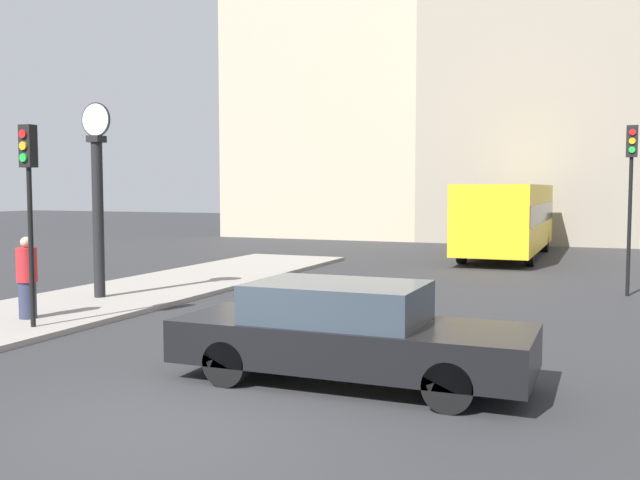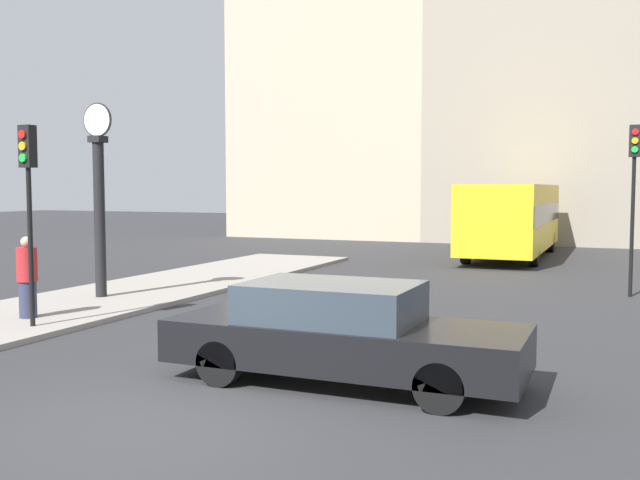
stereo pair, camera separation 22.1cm
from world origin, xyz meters
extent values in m
plane|color=#2D2D30|center=(0.00, 0.00, 0.00)|extent=(120.00, 120.00, 0.00)
cube|color=gray|center=(-6.35, 7.91, 0.05)|extent=(3.69, 19.82, 0.11)
cube|color=#B7A88E|center=(-9.74, 29.71, 8.44)|extent=(10.85, 5.00, 16.88)
cube|color=gray|center=(0.69, 29.71, 7.22)|extent=(10.02, 5.00, 14.43)
cube|color=black|center=(1.29, 2.33, 0.55)|extent=(4.79, 1.75, 0.57)
cube|color=#2D3842|center=(1.09, 2.33, 1.10)|extent=(2.30, 1.57, 0.52)
cylinder|color=black|center=(2.77, 3.09, 0.31)|extent=(0.62, 0.22, 0.62)
cylinder|color=black|center=(2.77, 1.56, 0.31)|extent=(0.62, 0.22, 0.62)
cylinder|color=black|center=(-0.20, 3.09, 0.31)|extent=(0.62, 0.22, 0.62)
cylinder|color=black|center=(-0.20, 1.56, 0.31)|extent=(0.62, 0.22, 0.62)
cube|color=gold|center=(0.85, 21.25, 1.56)|extent=(2.59, 9.50, 2.40)
cube|color=#1E232D|center=(0.85, 21.25, 1.71)|extent=(2.61, 9.31, 0.72)
cylinder|color=black|center=(2.00, 24.19, 0.45)|extent=(0.28, 0.90, 0.90)
cylinder|color=black|center=(-0.30, 24.19, 0.45)|extent=(0.28, 0.90, 0.90)
cylinder|color=black|center=(2.00, 18.30, 0.45)|extent=(0.28, 0.90, 0.90)
cylinder|color=black|center=(-0.30, 18.30, 0.45)|extent=(0.28, 0.90, 0.90)
cylinder|color=black|center=(-5.22, 3.33, 1.55)|extent=(0.09, 0.09, 2.89)
cube|color=black|center=(-5.22, 3.33, 3.38)|extent=(0.26, 0.20, 0.76)
cylinder|color=red|center=(-5.22, 3.21, 3.59)|extent=(0.15, 0.04, 0.15)
cylinder|color=orange|center=(-5.22, 3.21, 3.38)|extent=(0.15, 0.04, 0.15)
cylinder|color=green|center=(-5.22, 3.21, 3.17)|extent=(0.15, 0.04, 0.15)
cylinder|color=black|center=(4.92, 12.23, 1.69)|extent=(0.09, 0.09, 3.38)
cube|color=black|center=(4.92, 12.23, 3.76)|extent=(0.26, 0.20, 0.76)
cylinder|color=red|center=(4.92, 12.11, 3.97)|extent=(0.15, 0.04, 0.15)
cylinder|color=orange|center=(4.92, 12.11, 3.76)|extent=(0.15, 0.04, 0.15)
cylinder|color=green|center=(4.92, 12.11, 3.55)|extent=(0.15, 0.04, 0.15)
cylinder|color=black|center=(-6.46, 6.67, 1.89)|extent=(0.25, 0.25, 3.57)
cube|color=black|center=(-6.46, 6.67, 3.75)|extent=(0.33, 0.33, 0.15)
cylinder|color=black|center=(-6.46, 6.67, 4.19)|extent=(0.78, 0.04, 0.78)
cylinder|color=white|center=(-6.46, 6.67, 4.19)|extent=(0.72, 0.06, 0.72)
cylinder|color=#2D334C|center=(-5.95, 3.94, 0.46)|extent=(0.33, 0.33, 0.71)
cylinder|color=red|center=(-5.95, 3.94, 1.15)|extent=(0.39, 0.39, 0.67)
sphere|color=tan|center=(-5.95, 3.94, 1.59)|extent=(0.21, 0.21, 0.21)
camera|label=1|loc=(4.46, -6.58, 2.62)|focal=40.00mm
camera|label=2|loc=(4.67, -6.50, 2.62)|focal=40.00mm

